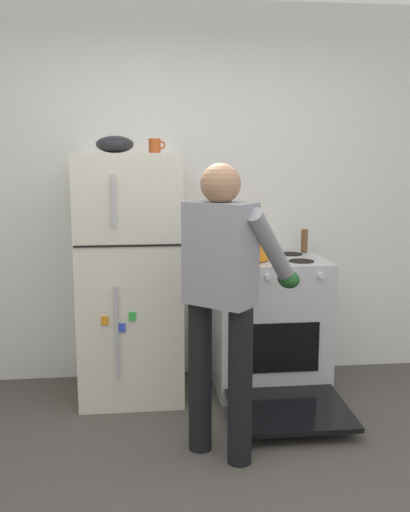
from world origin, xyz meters
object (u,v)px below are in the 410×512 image
Objects in this scene: stove_range at (269,325)px; coffee_mug at (155,146)px; mixing_bowl at (115,144)px; refrigerator at (130,277)px; pepper_mill at (304,241)px; red_pot at (249,251)px; person_cook at (224,285)px.

coffee_mug is at bearing 175.02° from stove_range.
coffee_mug is 0.45× the size of mixing_bowl.
pepper_mill is (1.27, 0.20, 0.19)m from refrigerator.
red_pot is (0.81, -0.05, 0.17)m from refrigerator.
refrigerator is 1.03× the size of person_cook.
refrigerator is 0.88m from mixing_bowl.
mixing_bowl is at bearing 122.68° from person_cook.
pepper_mill is (0.30, 0.22, 0.56)m from stove_range.
stove_range is 0.56m from red_pot.
person_cook is 14.28× the size of coffee_mug.
mixing_bowl is at bearing 176.77° from red_pot.
coffee_mug is (-0.78, 0.07, 1.24)m from stove_range.
coffee_mug is 1.29m from pepper_mill.
coffee_mug is 0.68× the size of pepper_mill.
stove_range is 1.63m from mixing_bowl.
refrigerator reaches higher than red_pot.
stove_range is at bearing 62.95° from person_cook.
red_pot is 2.26× the size of pepper_mill.
refrigerator is at bearing 178.94° from stove_range.
coffee_mug is at bearing 10.78° from mixing_bowl.
person_cook is 0.92m from red_pot.
mixing_bowl is (-1.34, -0.20, 0.69)m from pepper_mill.
mixing_bowl is (-0.88, 0.05, 0.71)m from red_pot.
refrigerator is at bearing 176.47° from red_pot.
stove_range is at bearing -0.99° from mixing_bowl.
coffee_mug reaches higher than refrigerator.
mixing_bowl is (-0.59, 0.92, 0.75)m from person_cook.
refrigerator is 9.98× the size of pepper_mill.
mixing_bowl is at bearing 179.01° from stove_range.
stove_range is at bearing 11.26° from red_pot.
red_pot is at bearing -9.13° from coffee_mug.
red_pot reaches higher than stove_range.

